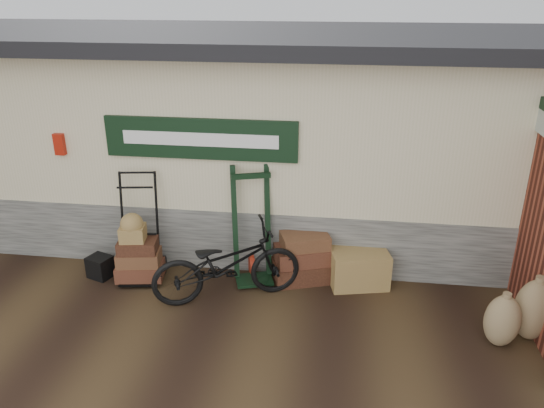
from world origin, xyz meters
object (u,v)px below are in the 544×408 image
at_px(suitcase_stack, 302,257).
at_px(bicycle, 227,260).
at_px(wicker_hamper, 359,268).
at_px(black_trunk, 100,267).
at_px(green_barrow, 252,225).
at_px(porter_trolley, 139,226).

relative_size(suitcase_stack, bicycle, 0.41).
relative_size(wicker_hamper, black_trunk, 2.47).
relative_size(black_trunk, bicycle, 0.16).
height_order(green_barrow, wicker_hamper, green_barrow).
height_order(porter_trolley, suitcase_stack, porter_trolley).
relative_size(porter_trolley, suitcase_stack, 1.92).
bearing_deg(black_trunk, porter_trolley, 11.80).
bearing_deg(bicycle, suitcase_stack, -79.25).
distance_m(suitcase_stack, wicker_hamper, 0.79).
height_order(green_barrow, bicycle, green_barrow).
xyz_separation_m(suitcase_stack, wicker_hamper, (0.78, -0.03, -0.10)).
height_order(wicker_hamper, black_trunk, wicker_hamper).
bearing_deg(green_barrow, wicker_hamper, -16.82).
xyz_separation_m(wicker_hamper, black_trunk, (-3.61, -0.29, -0.10)).
distance_m(porter_trolley, wicker_hamper, 3.07).
height_order(black_trunk, bicycle, bicycle).
relative_size(suitcase_stack, black_trunk, 2.56).
bearing_deg(wicker_hamper, suitcase_stack, 177.93).
bearing_deg(wicker_hamper, black_trunk, -175.40).
height_order(porter_trolley, wicker_hamper, porter_trolley).
distance_m(suitcase_stack, bicycle, 1.13).
xyz_separation_m(porter_trolley, black_trunk, (-0.58, -0.12, -0.61)).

